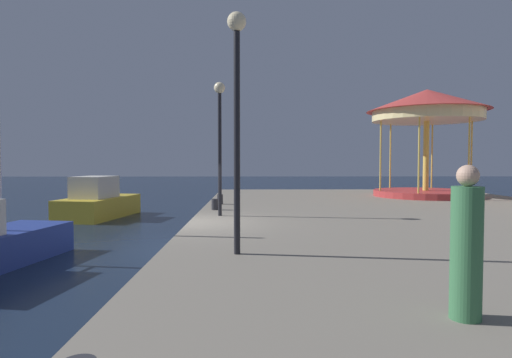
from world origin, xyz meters
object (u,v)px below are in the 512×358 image
(bollard_center, at_px, (220,199))
(bollard_south, at_px, (215,204))
(person_mid_promenade, at_px, (466,247))
(motorboat_yellow, at_px, (98,202))
(carousel, at_px, (427,117))
(lamp_post_near_edge, at_px, (237,91))
(lamp_post_mid_promenade, at_px, (220,125))

(bollard_center, height_order, bollard_south, same)
(person_mid_promenade, bearing_deg, bollard_center, 105.70)
(motorboat_yellow, xyz_separation_m, carousel, (15.71, 1.89, 4.09))
(carousel, bearing_deg, bollard_center, -159.49)
(carousel, distance_m, bollard_south, 12.28)
(motorboat_yellow, height_order, lamp_post_near_edge, lamp_post_near_edge)
(lamp_post_near_edge, xyz_separation_m, person_mid_promenade, (2.65, -3.41, -2.28))
(motorboat_yellow, distance_m, carousel, 16.35)
(lamp_post_mid_promenade, height_order, bollard_center, lamp_post_mid_promenade)
(carousel, distance_m, lamp_post_mid_promenade, 12.41)
(carousel, bearing_deg, bollard_south, -149.96)
(motorboat_yellow, distance_m, lamp_post_mid_promenade, 8.72)
(lamp_post_mid_promenade, distance_m, person_mid_promenade, 9.98)
(carousel, relative_size, lamp_post_near_edge, 1.29)
(person_mid_promenade, bearing_deg, lamp_post_mid_promenade, 110.24)
(bollard_center, bearing_deg, lamp_post_near_edge, -84.11)
(motorboat_yellow, bearing_deg, lamp_post_mid_promenade, -43.65)
(lamp_post_mid_promenade, bearing_deg, lamp_post_near_edge, -82.81)
(motorboat_yellow, bearing_deg, bollard_south, -35.16)
(motorboat_yellow, bearing_deg, carousel, 6.87)
(carousel, distance_m, person_mid_promenade, 18.16)
(lamp_post_near_edge, height_order, person_mid_promenade, lamp_post_near_edge)
(motorboat_yellow, relative_size, bollard_south, 11.58)
(lamp_post_near_edge, height_order, bollard_south, lamp_post_near_edge)
(bollard_south, bearing_deg, carousel, 30.04)
(person_mid_promenade, bearing_deg, motorboat_yellow, 122.13)
(motorboat_yellow, xyz_separation_m, bollard_center, (5.65, -1.87, 0.30))
(bollard_center, distance_m, bollard_south, 2.08)
(motorboat_yellow, height_order, carousel, carousel)
(carousel, height_order, bollard_south, carousel)
(lamp_post_mid_promenade, xyz_separation_m, bollard_south, (-0.30, 1.69, -2.74))
(motorboat_yellow, xyz_separation_m, bollard_south, (5.61, -3.95, 0.30))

